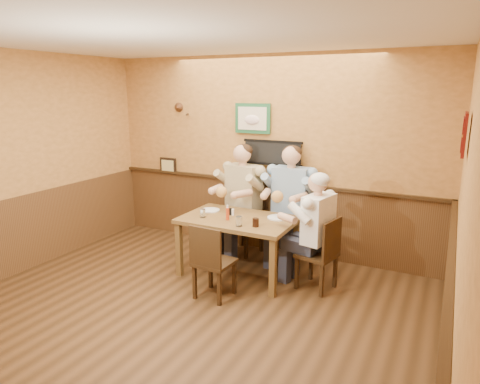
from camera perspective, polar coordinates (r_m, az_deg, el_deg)
The scene contains 17 objects.
room at distance 4.01m, azimuth -8.07°, elevation 4.32°, with size 5.02×5.03×2.81m.
dining_table at distance 5.40m, azimuth -0.23°, elevation -4.40°, with size 1.40×0.90×0.75m.
chair_back_left at distance 6.17m, azimuth 0.47°, elevation -3.65°, with size 0.46×0.46×1.00m, color #372411, non-canonical shape.
chair_back_right at distance 5.98m, azimuth 6.72°, elevation -4.28°, with size 0.46×0.46×1.00m, color #372411, non-canonical shape.
chair_right_end at distance 5.16m, azimuth 10.22°, elevation -8.03°, with size 0.41×0.41×0.88m, color #372411, non-canonical shape.
chair_near_side at distance 4.90m, azimuth -3.43°, elevation -9.09°, with size 0.40×0.40×0.88m, color #372411, non-canonical shape.
diner_tan_shirt at distance 6.11m, azimuth 0.47°, elevation -1.74°, with size 0.66×0.66×1.42m, color #C3B286, non-canonical shape.
diner_blue_polo at distance 5.92m, azimuth 6.78°, elevation -2.29°, with size 0.66×0.66×1.43m, color #7F9EBF, non-canonical shape.
diner_white_elder at distance 5.10m, azimuth 10.31°, elevation -6.05°, with size 0.58×0.58×1.26m, color white, non-canonical shape.
water_glass_left at distance 5.40m, azimuth -5.00°, elevation -2.83°, with size 0.07×0.07×0.10m, color white.
water_glass_mid at distance 5.04m, azimuth -0.14°, elevation -3.92°, with size 0.08×0.08×0.12m, color white.
cola_tumbler at distance 5.02m, azimuth 2.10°, elevation -4.08°, with size 0.08×0.08×0.10m, color black.
hot_sauce_bottle at distance 5.26m, azimuth -1.67°, elevation -2.84°, with size 0.04×0.04×0.17m, color #B73613.
salt_shaker at distance 5.47m, azimuth -0.96°, elevation -2.70°, with size 0.03×0.03×0.08m, color white.
pepper_shaker at distance 5.48m, azimuth -1.31°, elevation -2.62°, with size 0.04×0.04×0.09m, color black.
plate_far_left at distance 5.69m, azimuth -3.98°, elevation -2.43°, with size 0.25×0.25×0.02m, color silver.
plate_far_right at distance 5.37m, azimuth 5.09°, elevation -3.42°, with size 0.27×0.27×0.02m, color silver.
Camera 1 is at (2.41, -3.07, 2.32)m, focal length 32.00 mm.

